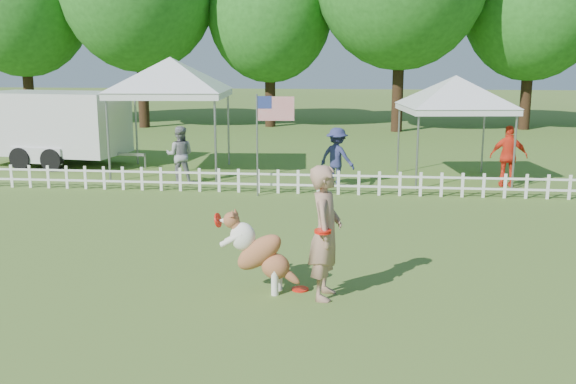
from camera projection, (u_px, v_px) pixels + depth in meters
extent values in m
plane|color=#39611E|center=(272.00, 296.00, 9.14)|extent=(120.00, 120.00, 0.00)
imported|color=#A37862|center=(326.00, 232.00, 8.92)|extent=(0.52, 0.74, 1.90)
cylinder|color=red|center=(300.00, 289.00, 9.39)|extent=(0.28, 0.28, 0.02)
imported|color=gray|center=(180.00, 155.00, 17.14)|extent=(0.80, 0.65, 1.54)
imported|color=navy|center=(337.00, 157.00, 16.70)|extent=(1.16, 1.00, 1.55)
imported|color=red|center=(509.00, 156.00, 16.69)|extent=(0.98, 0.49, 1.61)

